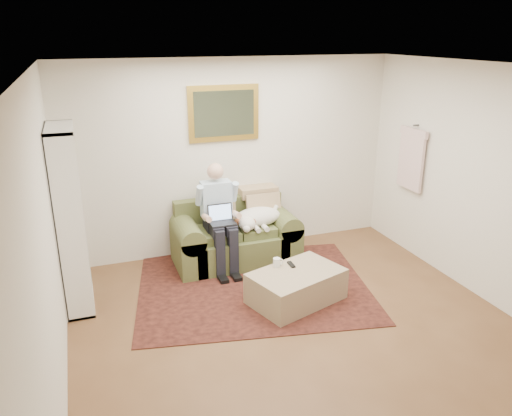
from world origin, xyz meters
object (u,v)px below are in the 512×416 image
sleeping_dog (258,217)px  coffee_mug (277,262)px  laptop (221,218)px  bookshelf (70,220)px  ottoman (296,286)px  seated_man (220,219)px  sofa (235,241)px

sleeping_dog → coffee_mug: bearing=-97.4°
laptop → bookshelf: bearing=-171.9°
ottoman → sleeping_dog: bearing=91.6°
seated_man → ottoman: 1.34m
sleeping_dog → bookshelf: (-2.27, -0.38, 0.39)m
laptop → coffee_mug: 0.98m
bookshelf → sleeping_dog: bearing=9.4°
seated_man → sleeping_dog: bearing=7.1°
ottoman → bookshelf: bearing=160.9°
laptop → coffee_mug: laptop is taller
sleeping_dog → coffee_mug: sleeping_dog is taller
laptop → sleeping_dog: 0.55m
laptop → sleeping_dog: bearing=13.6°
coffee_mug → bookshelf: bookshelf is taller
ottoman → laptop: bearing=118.2°
coffee_mug → bookshelf: bearing=164.4°
laptop → coffee_mug: (0.40, -0.85, -0.29)m
seated_man → bookshelf: (-1.74, -0.31, 0.32)m
sleeping_dog → ottoman: (0.03, -1.18, -0.43)m
sofa → seated_man: size_ratio=1.19×
sofa → seated_man: seated_man is taller
laptop → coffee_mug: bearing=-64.5°
sofa → seated_man: 0.49m
seated_man → sofa: bearing=31.5°
seated_man → ottoman: seated_man is taller
ottoman → coffee_mug: size_ratio=10.11×
ottoman → coffee_mug: coffee_mug is taller
sofa → coffee_mug: size_ratio=16.08×
ottoman → coffee_mug: 0.35m
seated_man → ottoman: (0.56, -1.11, -0.49)m
laptop → coffee_mug: size_ratio=3.12×
bookshelf → laptop: bearing=8.1°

